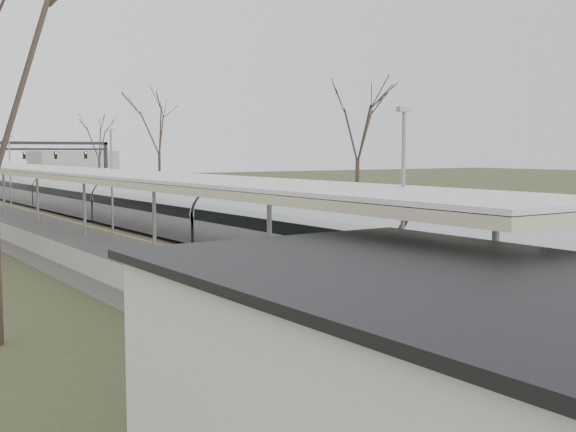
{
  "coord_description": "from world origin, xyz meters",
  "views": [
    {
      "loc": [
        -19.96,
        0.93,
        4.99
      ],
      "look_at": [
        -1.41,
        28.35,
        2.0
      ],
      "focal_mm": 45.0,
      "sensor_mm": 36.0,
      "label": 1
    }
  ],
  "objects": [
    {
      "name": "train_near",
      "position": [
        -2.5,
        48.21,
        1.48
      ],
      "size": [
        2.62,
        90.21,
        3.05
      ],
      "color": "#A7A9B1",
      "rests_on": "ground"
    },
    {
      "name": "tree_east_far",
      "position": [
        14.0,
        42.0,
        7.29
      ],
      "size": [
        5.0,
        5.0,
        10.3
      ],
      "color": "#2D231C",
      "rests_on": "ground"
    },
    {
      "name": "train_far",
      "position": [
        4.5,
        89.5,
        1.48
      ],
      "size": [
        2.62,
        45.21,
        3.05
      ],
      "color": "#A7A9B1",
      "rests_on": "ground"
    },
    {
      "name": "passenger",
      "position": [
        -9.41,
        17.93,
        1.78
      ],
      "size": [
        0.51,
        0.65,
        1.57
      ],
      "primitive_type": "imported",
      "rotation": [
        0.0,
        0.0,
        1.83
      ],
      "color": "#372E5A",
      "rests_on": "platform"
    },
    {
      "name": "platform",
      "position": [
        -9.05,
        37.5,
        0.5
      ],
      "size": [
        3.5,
        69.0,
        1.0
      ],
      "primitive_type": "cube",
      "color": "#9E9B93",
      "rests_on": "ground"
    },
    {
      "name": "signal_gantry",
      "position": [
        0.29,
        84.99,
        4.91
      ],
      "size": [
        21.0,
        0.59,
        6.08
      ],
      "color": "black",
      "rests_on": "ground"
    },
    {
      "name": "station_building",
      "position": [
        -12.5,
        8.0,
        1.6
      ],
      "size": [
        6.0,
        9.0,
        3.2
      ],
      "primitive_type": "cube",
      "color": "silver",
      "rests_on": "ground"
    },
    {
      "name": "track_bed",
      "position": [
        0.26,
        55.0,
        0.06
      ],
      "size": [
        24.0,
        160.0,
        0.22
      ],
      "color": "#474442",
      "rests_on": "ground"
    },
    {
      "name": "canopy",
      "position": [
        -9.05,
        32.99,
        3.93
      ],
      "size": [
        4.1,
        50.0,
        3.11
      ],
      "color": "slate",
      "rests_on": "platform"
    }
  ]
}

